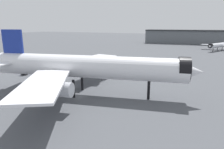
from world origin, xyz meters
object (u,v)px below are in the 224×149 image
at_px(traffic_cone_near_nose, 147,71).
at_px(service_truck_front, 26,71).
at_px(airliner_near_gate, 85,67).
at_px(airliner_far_taxiway, 219,45).
at_px(baggage_tug_wing, 111,66).

bearing_deg(traffic_cone_near_nose, service_truck_front, -149.13).
xyz_separation_m(airliner_near_gate, airliner_far_taxiway, (39.87, 143.54, -4.13)).
distance_m(airliner_near_gate, airliner_far_taxiway, 149.03).
bearing_deg(baggage_tug_wing, airliner_near_gate, -162.13).
bearing_deg(airliner_far_taxiway, baggage_tug_wing, -0.74).
distance_m(service_truck_front, baggage_tug_wing, 39.80).
distance_m(airliner_far_taxiway, traffic_cone_near_nose, 109.20).
bearing_deg(service_truck_front, airliner_far_taxiway, -43.49).
xyz_separation_m(service_truck_front, baggage_tug_wing, (27.87, 28.40, -0.62)).
xyz_separation_m(airliner_far_taxiway, service_truck_front, (-78.78, -132.62, -3.13)).
xyz_separation_m(airliner_far_taxiway, baggage_tug_wing, (-50.91, -104.22, -3.75)).
height_order(airliner_far_taxiway, traffic_cone_near_nose, airliner_far_taxiway).
distance_m(airliner_near_gate, traffic_cone_near_nose, 40.86).
bearing_deg(airliner_near_gate, baggage_tug_wing, 92.05).
relative_size(airliner_near_gate, baggage_tug_wing, 20.87).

